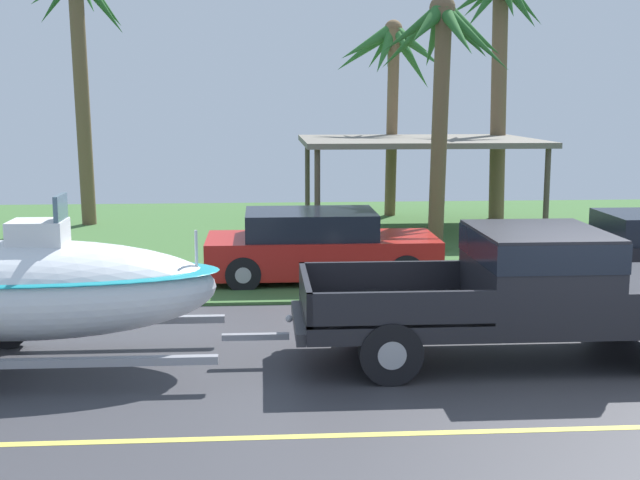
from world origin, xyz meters
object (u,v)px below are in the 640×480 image
palm_tree_mid (81,37)px  palm_tree_far_right (500,35)px  palm_tree_near_left (391,63)px  carport_awning (418,143)px  parked_sedan_near (319,247)px  palm_tree_near_right (444,57)px  pickup_truck_towing (534,286)px  boat_on_trailer (20,289)px

palm_tree_mid → palm_tree_far_right: (11.46, 0.57, 0.15)m
palm_tree_near_left → palm_tree_mid: size_ratio=0.80×
carport_awning → palm_tree_near_left: (-0.35, 2.42, 2.15)m
parked_sedan_near → palm_tree_mid: 10.39m
palm_tree_near_right → pickup_truck_towing: bearing=-92.8°
carport_awning → parked_sedan_near: bearing=-116.2°
boat_on_trailer → carport_awning: (7.29, 11.34, 1.25)m
parked_sedan_near → carport_awning: bearing=63.8°
boat_on_trailer → palm_tree_near_right: size_ratio=1.10×
parked_sedan_near → palm_tree_mid: (-5.83, 7.36, 4.45)m
parked_sedan_near → carport_awning: (3.04, 6.18, 1.67)m
palm_tree_near_left → boat_on_trailer: bearing=-116.7°
carport_awning → palm_tree_near_left: palm_tree_near_left is taller
parked_sedan_near → palm_tree_mid: bearing=128.4°
parked_sedan_near → palm_tree_near_left: palm_tree_near_left is taller
parked_sedan_near → pickup_truck_towing: bearing=-63.5°
boat_on_trailer → palm_tree_near_right: bearing=47.8°
palm_tree_near_right → palm_tree_far_right: bearing=62.5°
palm_tree_mid → palm_tree_far_right: palm_tree_far_right is taller
boat_on_trailer → carport_awning: bearing=57.3°
palm_tree_near_right → palm_tree_mid: palm_tree_mid is taller
boat_on_trailer → palm_tree_mid: bearing=97.2°
boat_on_trailer → parked_sedan_near: size_ratio=1.42×
palm_tree_near_right → palm_tree_mid: 9.93m
pickup_truck_towing → boat_on_trailer: bearing=-180.0°
pickup_truck_towing → carport_awning: carport_awning is taller
pickup_truck_towing → palm_tree_far_right: palm_tree_far_right is taller
palm_tree_near_left → palm_tree_near_right: bearing=-87.3°
pickup_truck_towing → palm_tree_far_right: bearing=76.8°
carport_awning → palm_tree_far_right: 4.29m
palm_tree_near_left → palm_tree_near_right: size_ratio=1.00×
carport_awning → palm_tree_mid: (-8.87, 1.18, 2.78)m
pickup_truck_towing → palm_tree_near_right: palm_tree_near_right is taller
carport_awning → palm_tree_far_right: palm_tree_far_right is taller
boat_on_trailer → palm_tree_far_right: size_ratio=0.88×
palm_tree_far_right → parked_sedan_near: bearing=-125.4°
carport_awning → pickup_truck_towing: bearing=-92.3°
parked_sedan_near → palm_tree_near_right: bearing=43.2°
pickup_truck_towing → carport_awning: size_ratio=0.95×
boat_on_trailer → palm_tree_far_right: (9.89, 13.09, 4.18)m
palm_tree_near_left → palm_tree_far_right: palm_tree_far_right is taller
boat_on_trailer → palm_tree_far_right: bearing=52.9°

